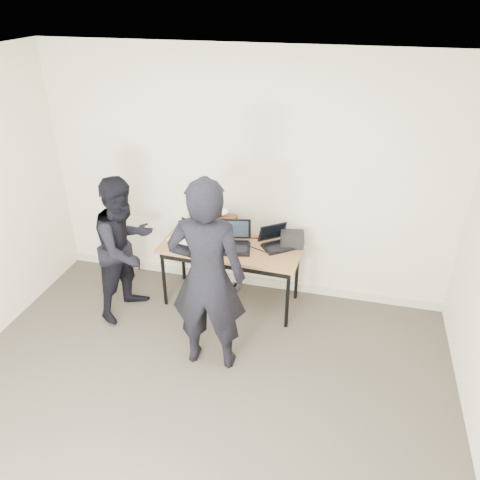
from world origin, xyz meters
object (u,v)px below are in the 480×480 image
(laptop_center, at_px, (233,241))
(person_typist, at_px, (207,278))
(equipment_box, at_px, (292,239))
(laptop_right, at_px, (276,242))
(desk, at_px, (230,251))
(person_observer, at_px, (126,248))
(leather_satchel, at_px, (220,225))
(laptop_beige, at_px, (185,236))

(laptop_center, relative_size, person_typist, 0.23)
(laptop_center, height_order, equipment_box, laptop_center)
(laptop_right, xyz_separation_m, person_typist, (-0.42, -1.08, 0.17))
(person_typist, bearing_deg, desk, -91.78)
(laptop_center, distance_m, person_observer, 1.12)
(desk, height_order, laptop_center, laptop_center)
(laptop_center, xyz_separation_m, person_typist, (0.02, -0.95, 0.15))
(person_observer, bearing_deg, leather_satchel, -35.61)
(desk, bearing_deg, laptop_right, 18.34)
(laptop_beige, relative_size, person_typist, 0.20)
(person_observer, bearing_deg, laptop_center, -51.17)
(desk, bearing_deg, laptop_beige, -179.81)
(person_typist, bearing_deg, equipment_box, -121.89)
(leather_satchel, height_order, equipment_box, leather_satchel)
(desk, xyz_separation_m, laptop_center, (0.03, 0.01, 0.12))
(laptop_center, relative_size, person_observer, 0.28)
(laptop_right, bearing_deg, equipment_box, -17.02)
(laptop_beige, height_order, laptop_center, laptop_center)
(desk, bearing_deg, leather_satchel, 130.79)
(desk, xyz_separation_m, laptop_beige, (-0.51, 0.02, 0.10))
(equipment_box, relative_size, person_typist, 0.13)
(person_typist, xyz_separation_m, person_observer, (-1.07, 0.56, -0.16))
(laptop_center, xyz_separation_m, laptop_right, (0.44, 0.13, -0.01))
(leather_satchel, xyz_separation_m, person_observer, (-0.84, -0.61, -0.07))
(equipment_box, bearing_deg, laptop_right, -159.96)
(laptop_right, distance_m, equipment_box, 0.17)
(laptop_center, bearing_deg, laptop_beige, 167.19)
(equipment_box, bearing_deg, laptop_beige, -171.50)
(leather_satchel, bearing_deg, laptop_center, -42.95)
(laptop_beige, xyz_separation_m, laptop_right, (0.98, 0.11, 0.01))
(laptop_center, relative_size, equipment_box, 1.77)
(leather_satchel, relative_size, person_observer, 0.24)
(laptop_right, height_order, leather_satchel, leather_satchel)
(desk, xyz_separation_m, equipment_box, (0.63, 0.19, 0.13))
(leather_satchel, distance_m, person_observer, 1.04)
(laptop_center, distance_m, person_typist, 0.96)
(laptop_center, bearing_deg, person_observer, -170.80)
(leather_satchel, bearing_deg, desk, -47.59)
(laptop_beige, bearing_deg, laptop_right, 30.31)
(laptop_center, bearing_deg, equipment_box, 5.93)
(desk, height_order, person_observer, person_observer)
(laptop_right, xyz_separation_m, person_observer, (-1.49, -0.52, 0.01))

